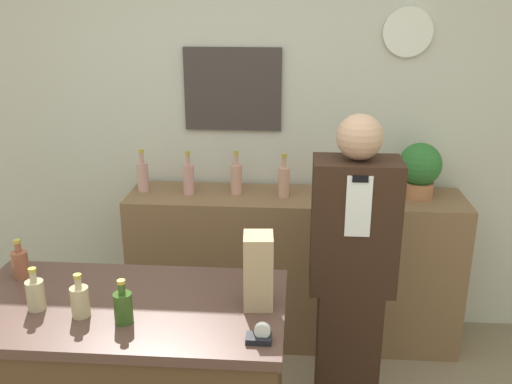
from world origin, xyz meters
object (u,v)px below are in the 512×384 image
object	(u,v)px
paper_bag	(258,271)
shopkeeper	(351,277)
potted_plant	(420,168)
tape_dispenser	(260,336)

from	to	relation	value
paper_bag	shopkeeper	bearing A→B (deg)	53.78
potted_plant	paper_bag	xyz separation A→B (m)	(-0.85, -1.31, -0.04)
tape_dispenser	potted_plant	bearing A→B (deg)	61.96
paper_bag	tape_dispenser	bearing A→B (deg)	-84.43
potted_plant	tape_dispenser	distance (m)	1.77
shopkeeper	potted_plant	world-z (taller)	shopkeeper
paper_bag	potted_plant	bearing A→B (deg)	56.89
potted_plant	tape_dispenser	bearing A→B (deg)	-118.04
tape_dispenser	paper_bag	bearing A→B (deg)	95.57
paper_bag	tape_dispenser	distance (m)	0.28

